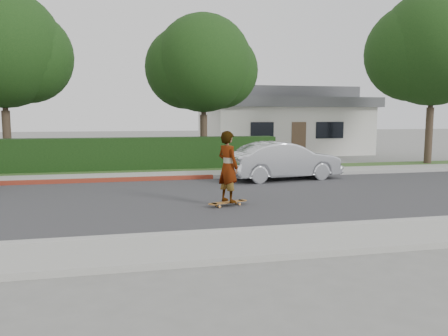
# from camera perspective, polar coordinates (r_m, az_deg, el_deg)

# --- Properties ---
(ground) EXTENTS (120.00, 120.00, 0.00)m
(ground) POSITION_cam_1_polar(r_m,az_deg,el_deg) (13.07, -2.38, -4.06)
(ground) COLOR slate
(ground) RESTS_ON ground
(road) EXTENTS (60.00, 8.00, 0.01)m
(road) POSITION_cam_1_polar(r_m,az_deg,el_deg) (13.06, -2.38, -4.04)
(road) COLOR #2D2D30
(road) RESTS_ON ground
(curb_near) EXTENTS (60.00, 0.20, 0.15)m
(curb_near) POSITION_cam_1_polar(r_m,az_deg,el_deg) (9.14, 2.18, -8.36)
(curb_near) COLOR #9E9E99
(curb_near) RESTS_ON ground
(sidewalk_near) EXTENTS (60.00, 1.60, 0.12)m
(sidewalk_near) POSITION_cam_1_polar(r_m,az_deg,el_deg) (8.31, 3.77, -10.03)
(sidewalk_near) COLOR gray
(sidewalk_near) RESTS_ON ground
(curb_far) EXTENTS (60.00, 0.20, 0.15)m
(curb_far) POSITION_cam_1_polar(r_m,az_deg,el_deg) (17.05, -4.80, -1.26)
(curb_far) COLOR #9E9E99
(curb_far) RESTS_ON ground
(curb_red_section) EXTENTS (12.00, 0.21, 0.15)m
(curb_red_section) POSITION_cam_1_polar(r_m,az_deg,el_deg) (17.13, -21.62, -1.67)
(curb_red_section) COLOR maroon
(curb_red_section) RESTS_ON ground
(sidewalk_far) EXTENTS (60.00, 1.60, 0.12)m
(sidewalk_far) POSITION_cam_1_polar(r_m,az_deg,el_deg) (17.94, -5.18, -0.91)
(sidewalk_far) COLOR gray
(sidewalk_far) RESTS_ON ground
(planting_strip) EXTENTS (60.00, 1.60, 0.10)m
(planting_strip) POSITION_cam_1_polar(r_m,az_deg,el_deg) (19.51, -5.78, -0.32)
(planting_strip) COLOR #2D4C1E
(planting_strip) RESTS_ON ground
(hedge) EXTENTS (15.00, 1.00, 1.50)m
(hedge) POSITION_cam_1_polar(r_m,az_deg,el_deg) (19.92, -14.61, 1.66)
(hedge) COLOR black
(hedge) RESTS_ON ground
(tree_left) EXTENTS (5.99, 5.21, 8.00)m
(tree_left) POSITION_cam_1_polar(r_m,az_deg,el_deg) (22.14, -26.92, 13.37)
(tree_left) COLOR #33261C
(tree_left) RESTS_ON ground
(tree_center) EXTENTS (5.66, 4.84, 7.44)m
(tree_center) POSITION_cam_1_polar(r_m,az_deg,el_deg) (22.27, -2.84, 13.11)
(tree_center) COLOR #33261C
(tree_center) RESTS_ON ground
(tree_right) EXTENTS (6.32, 5.60, 8.56)m
(tree_right) POSITION_cam_1_polar(r_m,az_deg,el_deg) (24.50, 25.39, 13.59)
(tree_right) COLOR #33261C
(tree_right) RESTS_ON ground
(house) EXTENTS (10.60, 8.60, 4.30)m
(house) POSITION_cam_1_polar(r_m,az_deg,el_deg) (30.41, 7.25, 6.08)
(house) COLOR beige
(house) RESTS_ON ground
(skateboard) EXTENTS (1.22, 0.62, 0.11)m
(skateboard) POSITION_cam_1_polar(r_m,az_deg,el_deg) (12.01, 0.52, -4.52)
(skateboard) COLOR #DD8E3C
(skateboard) RESTS_ON ground
(skateboarder) EXTENTS (0.75, 0.84, 1.94)m
(skateboarder) POSITION_cam_1_polar(r_m,az_deg,el_deg) (11.85, 0.52, 0.17)
(skateboarder) COLOR white
(skateboarder) RESTS_ON skateboard
(car_silver) EXTENTS (4.64, 2.17, 1.47)m
(car_silver) POSITION_cam_1_polar(r_m,az_deg,el_deg) (17.07, 7.76, 0.94)
(car_silver) COLOR silver
(car_silver) RESTS_ON ground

